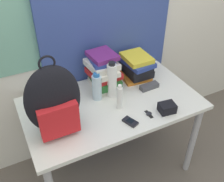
{
  "coord_description": "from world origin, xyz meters",
  "views": [
    {
      "loc": [
        -0.65,
        -0.95,
        1.92
      ],
      "look_at": [
        0.0,
        0.36,
        0.84
      ],
      "focal_mm": 42.0,
      "sensor_mm": 36.0,
      "label": 1
    }
  ],
  "objects_px": {
    "book_stack_center": "(137,66)",
    "sunscreen_bottle": "(120,97)",
    "water_bottle": "(97,87)",
    "backpack": "(54,102)",
    "sports_bottle": "(112,80)",
    "sunglasses_case": "(149,86)",
    "camera_pouch": "(167,108)",
    "cell_phone": "(130,122)",
    "wristwatch": "(149,114)",
    "book_stack_left": "(103,71)"
  },
  "relations": [
    {
      "from": "water_bottle",
      "to": "cell_phone",
      "type": "height_order",
      "value": "water_bottle"
    },
    {
      "from": "water_bottle",
      "to": "cell_phone",
      "type": "bearing_deg",
      "value": -75.2
    },
    {
      "from": "book_stack_left",
      "to": "sunscreen_bottle",
      "type": "xyz_separation_m",
      "value": [
        -0.01,
        -0.28,
        -0.05
      ]
    },
    {
      "from": "wristwatch",
      "to": "water_bottle",
      "type": "bearing_deg",
      "value": 127.01
    },
    {
      "from": "cell_phone",
      "to": "sunglasses_case",
      "type": "height_order",
      "value": "sunglasses_case"
    },
    {
      "from": "water_bottle",
      "to": "book_stack_left",
      "type": "bearing_deg",
      "value": 48.25
    },
    {
      "from": "sunscreen_bottle",
      "to": "wristwatch",
      "type": "height_order",
      "value": "sunscreen_bottle"
    },
    {
      "from": "book_stack_center",
      "to": "sunscreen_bottle",
      "type": "distance_m",
      "value": 0.41
    },
    {
      "from": "book_stack_center",
      "to": "sunscreen_bottle",
      "type": "height_order",
      "value": "book_stack_center"
    },
    {
      "from": "backpack",
      "to": "sports_bottle",
      "type": "distance_m",
      "value": 0.5
    },
    {
      "from": "sunglasses_case",
      "to": "camera_pouch",
      "type": "bearing_deg",
      "value": -98.25
    },
    {
      "from": "water_bottle",
      "to": "sports_bottle",
      "type": "bearing_deg",
      "value": -7.55
    },
    {
      "from": "book_stack_center",
      "to": "backpack",
      "type": "bearing_deg",
      "value": -158.11
    },
    {
      "from": "cell_phone",
      "to": "water_bottle",
      "type": "bearing_deg",
      "value": 104.8
    },
    {
      "from": "cell_phone",
      "to": "camera_pouch",
      "type": "height_order",
      "value": "camera_pouch"
    },
    {
      "from": "book_stack_center",
      "to": "wristwatch",
      "type": "relative_size",
      "value": 3.63
    },
    {
      "from": "book_stack_left",
      "to": "water_bottle",
      "type": "distance_m",
      "value": 0.16
    },
    {
      "from": "book_stack_left",
      "to": "wristwatch",
      "type": "bearing_deg",
      "value": -72.33
    },
    {
      "from": "cell_phone",
      "to": "camera_pouch",
      "type": "distance_m",
      "value": 0.28
    },
    {
      "from": "book_stack_left",
      "to": "wristwatch",
      "type": "height_order",
      "value": "book_stack_left"
    },
    {
      "from": "book_stack_left",
      "to": "cell_phone",
      "type": "bearing_deg",
      "value": -91.9
    },
    {
      "from": "book_stack_center",
      "to": "sports_bottle",
      "type": "xyz_separation_m",
      "value": [
        -0.28,
        -0.13,
        0.03
      ]
    },
    {
      "from": "backpack",
      "to": "sunglasses_case",
      "type": "height_order",
      "value": "backpack"
    },
    {
      "from": "backpack",
      "to": "water_bottle",
      "type": "xyz_separation_m",
      "value": [
        0.35,
        0.18,
        -0.12
      ]
    },
    {
      "from": "sunscreen_bottle",
      "to": "sunglasses_case",
      "type": "xyz_separation_m",
      "value": [
        0.31,
        0.1,
        -0.07
      ]
    },
    {
      "from": "cell_phone",
      "to": "camera_pouch",
      "type": "relative_size",
      "value": 0.95
    },
    {
      "from": "camera_pouch",
      "to": "cell_phone",
      "type": "bearing_deg",
      "value": 176.89
    },
    {
      "from": "water_bottle",
      "to": "sunscreen_bottle",
      "type": "bearing_deg",
      "value": -59.84
    },
    {
      "from": "sunglasses_case",
      "to": "sunscreen_bottle",
      "type": "bearing_deg",
      "value": -161.98
    },
    {
      "from": "sports_bottle",
      "to": "wristwatch",
      "type": "relative_size",
      "value": 3.46
    },
    {
      "from": "book_stack_center",
      "to": "cell_phone",
      "type": "bearing_deg",
      "value": -124.61
    },
    {
      "from": "water_bottle",
      "to": "sunglasses_case",
      "type": "distance_m",
      "value": 0.42
    },
    {
      "from": "sunscreen_bottle",
      "to": "wristwatch",
      "type": "bearing_deg",
      "value": -46.8
    },
    {
      "from": "water_bottle",
      "to": "camera_pouch",
      "type": "height_order",
      "value": "water_bottle"
    },
    {
      "from": "sunglasses_case",
      "to": "water_bottle",
      "type": "bearing_deg",
      "value": 171.16
    },
    {
      "from": "backpack",
      "to": "camera_pouch",
      "type": "relative_size",
      "value": 4.47
    },
    {
      "from": "sunscreen_bottle",
      "to": "cell_phone",
      "type": "bearing_deg",
      "value": -92.86
    },
    {
      "from": "book_stack_center",
      "to": "cell_phone",
      "type": "xyz_separation_m",
      "value": [
        -0.31,
        -0.45,
        -0.09
      ]
    },
    {
      "from": "sunscreen_bottle",
      "to": "cell_phone",
      "type": "distance_m",
      "value": 0.19
    },
    {
      "from": "book_stack_left",
      "to": "sunscreen_bottle",
      "type": "relative_size",
      "value": 1.49
    },
    {
      "from": "book_stack_left",
      "to": "sports_bottle",
      "type": "bearing_deg",
      "value": -85.96
    },
    {
      "from": "wristwatch",
      "to": "sunscreen_bottle",
      "type": "bearing_deg",
      "value": 133.2
    },
    {
      "from": "book_stack_left",
      "to": "book_stack_center",
      "type": "height_order",
      "value": "book_stack_left"
    },
    {
      "from": "sports_bottle",
      "to": "sunscreen_bottle",
      "type": "bearing_deg",
      "value": -95.95
    },
    {
      "from": "sports_bottle",
      "to": "wristwatch",
      "type": "bearing_deg",
      "value": -67.02
    },
    {
      "from": "book_stack_center",
      "to": "water_bottle",
      "type": "xyz_separation_m",
      "value": [
        -0.4,
        -0.12,
        -0.0
      ]
    },
    {
      "from": "book_stack_center",
      "to": "camera_pouch",
      "type": "distance_m",
      "value": 0.47
    },
    {
      "from": "book_stack_left",
      "to": "backpack",
      "type": "bearing_deg",
      "value": -146.66
    },
    {
      "from": "sunglasses_case",
      "to": "camera_pouch",
      "type": "distance_m",
      "value": 0.29
    },
    {
      "from": "sports_bottle",
      "to": "camera_pouch",
      "type": "height_order",
      "value": "sports_bottle"
    }
  ]
}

